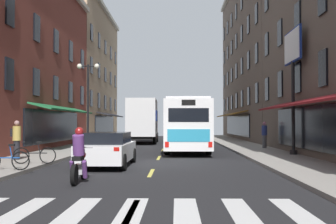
{
  "coord_description": "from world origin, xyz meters",
  "views": [
    {
      "loc": [
        0.91,
        -18.55,
        1.78
      ],
      "look_at": [
        0.42,
        5.51,
        2.42
      ],
      "focal_mm": 44.98,
      "sensor_mm": 36.0,
      "label": 1
    }
  ],
  "objects_px": {
    "motorcycle_rider": "(79,159)",
    "bicycle_near": "(35,155)",
    "sedan_near": "(108,149)",
    "transit_bus": "(187,125)",
    "sedan_mid": "(148,133)",
    "street_lamp_twin": "(88,102)",
    "pedestrian_mid": "(264,134)",
    "box_truck": "(143,121)",
    "bicycle_mid": "(6,160)",
    "billboard_sign": "(293,59)",
    "pedestrian_near": "(16,139)"
  },
  "relations": [
    {
      "from": "box_truck",
      "to": "sedan_mid",
      "type": "relative_size",
      "value": 1.68
    },
    {
      "from": "box_truck",
      "to": "sedan_near",
      "type": "height_order",
      "value": "box_truck"
    },
    {
      "from": "box_truck",
      "to": "pedestrian_mid",
      "type": "distance_m",
      "value": 12.54
    },
    {
      "from": "billboard_sign",
      "to": "transit_bus",
      "type": "relative_size",
      "value": 0.53
    },
    {
      "from": "billboard_sign",
      "to": "box_truck",
      "type": "height_order",
      "value": "billboard_sign"
    },
    {
      "from": "street_lamp_twin",
      "to": "motorcycle_rider",
      "type": "bearing_deg",
      "value": -79.05
    },
    {
      "from": "transit_bus",
      "to": "pedestrian_mid",
      "type": "xyz_separation_m",
      "value": [
        5.15,
        0.51,
        -0.64
      ]
    },
    {
      "from": "box_truck",
      "to": "bicycle_mid",
      "type": "bearing_deg",
      "value": -97.72
    },
    {
      "from": "transit_bus",
      "to": "bicycle_mid",
      "type": "height_order",
      "value": "transit_bus"
    },
    {
      "from": "transit_bus",
      "to": "street_lamp_twin",
      "type": "relative_size",
      "value": 2.27
    },
    {
      "from": "bicycle_near",
      "to": "motorcycle_rider",
      "type": "bearing_deg",
      "value": -56.92
    },
    {
      "from": "transit_bus",
      "to": "bicycle_near",
      "type": "height_order",
      "value": "transit_bus"
    },
    {
      "from": "billboard_sign",
      "to": "transit_bus",
      "type": "bearing_deg",
      "value": 136.36
    },
    {
      "from": "sedan_near",
      "to": "bicycle_near",
      "type": "xyz_separation_m",
      "value": [
        -2.9,
        -0.38,
        -0.22
      ]
    },
    {
      "from": "billboard_sign",
      "to": "sedan_mid",
      "type": "xyz_separation_m",
      "value": [
        -9.28,
        23.7,
        -4.45
      ]
    },
    {
      "from": "sedan_mid",
      "to": "street_lamp_twin",
      "type": "xyz_separation_m",
      "value": [
        -2.47,
        -19.44,
        2.44
      ]
    },
    {
      "from": "pedestrian_near",
      "to": "street_lamp_twin",
      "type": "relative_size",
      "value": 0.32
    },
    {
      "from": "transit_bus",
      "to": "box_truck",
      "type": "distance_m",
      "value": 10.1
    },
    {
      "from": "sedan_mid",
      "to": "motorcycle_rider",
      "type": "relative_size",
      "value": 2.16
    },
    {
      "from": "motorcycle_rider",
      "to": "transit_bus",
      "type": "bearing_deg",
      "value": 76.41
    },
    {
      "from": "sedan_near",
      "to": "bicycle_mid",
      "type": "xyz_separation_m",
      "value": [
        -3.11,
        -2.69,
        -0.22
      ]
    },
    {
      "from": "sedan_mid",
      "to": "pedestrian_mid",
      "type": "xyz_separation_m",
      "value": [
        8.96,
        -17.97,
        0.33
      ]
    },
    {
      "from": "billboard_sign",
      "to": "pedestrian_mid",
      "type": "xyz_separation_m",
      "value": [
        -0.32,
        5.73,
        -4.12
      ]
    },
    {
      "from": "transit_bus",
      "to": "motorcycle_rider",
      "type": "bearing_deg",
      "value": -103.59
    },
    {
      "from": "pedestrian_mid",
      "to": "motorcycle_rider",
      "type": "bearing_deg",
      "value": 163.28
    },
    {
      "from": "billboard_sign",
      "to": "transit_bus",
      "type": "xyz_separation_m",
      "value": [
        -5.48,
        5.22,
        -3.48
      ]
    },
    {
      "from": "sedan_near",
      "to": "motorcycle_rider",
      "type": "bearing_deg",
      "value": -91.02
    },
    {
      "from": "bicycle_mid",
      "to": "sedan_mid",
      "type": "bearing_deg",
      "value": 84.87
    },
    {
      "from": "box_truck",
      "to": "pedestrian_mid",
      "type": "height_order",
      "value": "box_truck"
    },
    {
      "from": "sedan_near",
      "to": "motorcycle_rider",
      "type": "distance_m",
      "value": 4.7
    },
    {
      "from": "transit_bus",
      "to": "sedan_near",
      "type": "distance_m",
      "value": 10.79
    },
    {
      "from": "pedestrian_mid",
      "to": "bicycle_mid",
      "type": "bearing_deg",
      "value": 151.54
    },
    {
      "from": "pedestrian_mid",
      "to": "transit_bus",
      "type": "bearing_deg",
      "value": 108.53
    },
    {
      "from": "bicycle_near",
      "to": "street_lamp_twin",
      "type": "relative_size",
      "value": 0.32
    },
    {
      "from": "bicycle_mid",
      "to": "motorcycle_rider",
      "type": "bearing_deg",
      "value": -33.56
    },
    {
      "from": "billboard_sign",
      "to": "sedan_near",
      "type": "height_order",
      "value": "billboard_sign"
    },
    {
      "from": "billboard_sign",
      "to": "bicycle_near",
      "type": "xyz_separation_m",
      "value": [
        -11.88,
        -5.32,
        -4.65
      ]
    },
    {
      "from": "bicycle_mid",
      "to": "box_truck",
      "type": "bearing_deg",
      "value": 82.28
    },
    {
      "from": "bicycle_mid",
      "to": "pedestrian_near",
      "type": "distance_m",
      "value": 4.46
    },
    {
      "from": "sedan_mid",
      "to": "pedestrian_near",
      "type": "height_order",
      "value": "pedestrian_near"
    },
    {
      "from": "motorcycle_rider",
      "to": "bicycle_near",
      "type": "height_order",
      "value": "motorcycle_rider"
    },
    {
      "from": "sedan_near",
      "to": "motorcycle_rider",
      "type": "relative_size",
      "value": 2.3
    },
    {
      "from": "billboard_sign",
      "to": "motorcycle_rider",
      "type": "bearing_deg",
      "value": -133.26
    },
    {
      "from": "sedan_near",
      "to": "sedan_mid",
      "type": "xyz_separation_m",
      "value": [
        -0.3,
        28.64,
        -0.02
      ]
    },
    {
      "from": "motorcycle_rider",
      "to": "bicycle_near",
      "type": "distance_m",
      "value": 5.15
    },
    {
      "from": "billboard_sign",
      "to": "motorcycle_rider",
      "type": "relative_size",
      "value": 3.17
    },
    {
      "from": "bicycle_mid",
      "to": "street_lamp_twin",
      "type": "relative_size",
      "value": 0.32
    },
    {
      "from": "sedan_mid",
      "to": "motorcycle_rider",
      "type": "xyz_separation_m",
      "value": [
        0.21,
        -33.33,
        0.01
      ]
    },
    {
      "from": "street_lamp_twin",
      "to": "box_truck",
      "type": "bearing_deg",
      "value": 75.53
    },
    {
      "from": "sedan_mid",
      "to": "bicycle_near",
      "type": "height_order",
      "value": "sedan_mid"
    }
  ]
}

